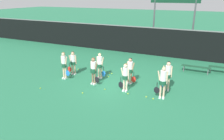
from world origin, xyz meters
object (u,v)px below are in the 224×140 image
tennis_ball_0 (153,99)px  tennis_ball_11 (108,77)px  player_2 (125,75)px  player_7 (168,73)px  player_3 (163,80)px  player_4 (73,61)px  tennis_ball_4 (146,97)px  player_5 (100,64)px  tennis_ball_8 (99,75)px  tennis_ball_10 (105,89)px  tennis_ball_9 (128,94)px  tennis_ball_1 (78,69)px  bench_far (223,68)px  tennis_ball_6 (83,93)px  tennis_ball_3 (112,74)px  scoreboard (175,2)px  player_6 (130,69)px  bench_courtside (196,67)px  player_0 (64,63)px  tennis_ball_2 (40,88)px  tennis_ball_7 (102,71)px  tennis_ball_5 (109,73)px  player_1 (94,69)px

tennis_ball_0 → tennis_ball_11: 4.11m
player_2 → player_7: player_7 is taller
player_3 → player_7: bearing=80.5°
player_4 → tennis_ball_4: bearing=-22.3°
player_5 → tennis_ball_8: player_5 is taller
player_2 → tennis_ball_10: (-1.13, -0.34, -0.94)m
player_3 → tennis_ball_10: bearing=177.8°
player_7 → tennis_ball_9: size_ratio=25.85×
player_5 → tennis_ball_1: (-2.28, 0.83, -0.96)m
tennis_ball_0 → tennis_ball_8: (-4.34, 1.94, 0.00)m
tennis_ball_11 → player_5: bearing=-132.7°
bench_far → tennis_ball_6: bench_far is taller
tennis_ball_0 → tennis_ball_3: (-3.66, 2.57, 0.00)m
player_7 → player_3: bearing=-97.8°
scoreboard → player_2: scoreboard is taller
player_6 → tennis_ball_8: (-2.43, 0.44, -0.94)m
bench_courtside → tennis_ball_9: bearing=-119.4°
player_0 → tennis_ball_0: (6.07, -0.44, -1.02)m
tennis_ball_0 → tennis_ball_2: (-6.38, -1.52, -0.00)m
player_2 → player_4: (-4.29, 1.08, -0.01)m
player_4 → tennis_ball_10: player_4 is taller
tennis_ball_2 → tennis_ball_7: (1.87, 4.27, 0.00)m
tennis_ball_4 → tennis_ball_9: tennis_ball_4 is taller
tennis_ball_4 → tennis_ball_8: same height
player_0 → tennis_ball_9: bearing=-4.5°
tennis_ball_1 → tennis_ball_5: 2.46m
tennis_ball_5 → tennis_ball_8: bearing=-128.5°
scoreboard → player_7: size_ratio=3.36×
scoreboard → tennis_ball_10: 11.57m
tennis_ball_0 → tennis_ball_9: 1.44m
tennis_ball_0 → tennis_ball_5: tennis_ball_0 is taller
tennis_ball_0 → tennis_ball_2: tennis_ball_0 is taller
tennis_ball_8 → bench_far: bearing=27.9°
player_5 → tennis_ball_2: bearing=-129.6°
tennis_ball_0 → tennis_ball_7: bearing=148.6°
player_7 → player_0: bearing=-177.9°
tennis_ball_9 → tennis_ball_11: 2.90m
tennis_ball_4 → tennis_ball_7: size_ratio=1.00×
bench_courtside → player_0: (-7.65, -4.97, 0.65)m
bench_courtside → player_5: size_ratio=1.16×
player_6 → tennis_ball_5: bearing=160.6°
player_3 → player_1: bearing=170.1°
tennis_ball_10 → tennis_ball_3: bearing=107.0°
player_4 → player_6: bearing=-7.7°
tennis_ball_0 → tennis_ball_6: same height
bench_far → tennis_ball_11: size_ratio=26.48×
tennis_ball_11 → bench_far: bearing=30.3°
player_0 → tennis_ball_11: bearing=32.2°
tennis_ball_7 → tennis_ball_10: size_ratio=1.04×
bench_far → tennis_ball_8: (-7.65, -4.05, -0.37)m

